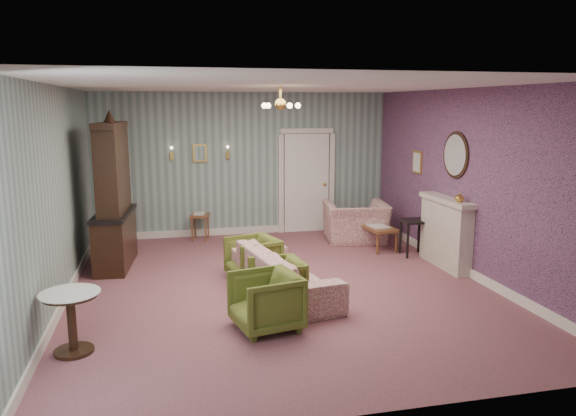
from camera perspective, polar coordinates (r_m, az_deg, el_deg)
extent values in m
plane|color=#874E57|center=(8.17, -0.75, -8.17)|extent=(7.00, 7.00, 0.00)
plane|color=white|center=(7.74, -0.80, 12.61)|extent=(7.00, 7.00, 0.00)
plane|color=slate|center=(11.24, -4.55, 4.55)|extent=(6.00, 0.00, 6.00)
plane|color=slate|center=(4.53, 8.64, -4.61)|extent=(6.00, 0.00, 6.00)
plane|color=slate|center=(7.77, -22.94, 1.03)|extent=(0.00, 7.00, 7.00)
plane|color=slate|center=(8.94, 18.39, 2.48)|extent=(0.00, 7.00, 7.00)
plane|color=#AC567B|center=(8.93, 18.31, 2.48)|extent=(0.00, 7.00, 7.00)
imported|color=#576222|center=(6.58, -2.34, -9.41)|extent=(0.82, 0.86, 0.76)
imported|color=#576222|center=(7.39, -1.16, -7.46)|extent=(0.67, 0.71, 0.68)
imported|color=#576222|center=(8.42, -3.69, -5.05)|extent=(0.81, 0.85, 0.72)
imported|color=#983D4F|center=(7.72, -0.42, -5.94)|extent=(1.02, 2.29, 0.86)
imported|color=#983D4F|center=(10.75, 7.10, -0.80)|extent=(1.28, 0.92, 1.04)
imported|color=gold|center=(8.89, 17.43, 1.09)|extent=(0.15, 0.15, 0.15)
cube|color=maroon|center=(10.60, 7.12, -1.17)|extent=(0.41, 0.28, 0.39)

